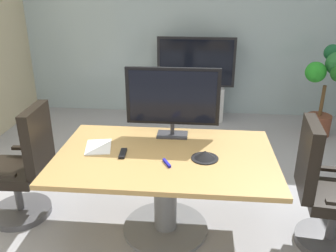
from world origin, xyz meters
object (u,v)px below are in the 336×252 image
remote_control (123,153)px  office_chair_right (325,197)px  potted_plant (326,83)px  conference_phone (205,155)px  conference_table (165,176)px  tv_monitor (173,98)px  office_chair_left (24,173)px  wall_display_unit (195,92)px

remote_control → office_chair_right: bearing=-4.4°
office_chair_right → potted_plant: bearing=-9.8°
office_chair_right → conference_phone: 1.04m
conference_table → office_chair_right: size_ratio=1.65×
remote_control → tv_monitor: bearing=45.0°
office_chair_left → tv_monitor: 1.52m
wall_display_unit → tv_monitor: bearing=-94.0°
conference_phone → remote_control: bearing=178.6°
tv_monitor → remote_control: tv_monitor is taller
office_chair_right → conference_table: bearing=94.1°
wall_display_unit → conference_table: bearing=-94.1°
office_chair_left → wall_display_unit: size_ratio=0.83×
office_chair_right → potted_plant: 2.50m
conference_table → remote_control: 0.41m
wall_display_unit → potted_plant: 1.90m
wall_display_unit → conference_phone: bearing=-87.5°
tv_monitor → potted_plant: 2.78m
remote_control → wall_display_unit: bearing=75.5°
conference_table → conference_phone: bearing=-8.5°
office_chair_left → conference_phone: 1.67m
tv_monitor → conference_phone: bearing=-56.2°
conference_table → office_chair_left: office_chair_left is taller
conference_phone → conference_table: bearing=171.5°
office_chair_right → wall_display_unit: size_ratio=0.83×
tv_monitor → office_chair_left: bearing=-167.4°
office_chair_left → tv_monitor: size_ratio=1.30×
office_chair_right → tv_monitor: bearing=77.1°
tv_monitor → conference_phone: tv_monitor is taller
wall_display_unit → conference_phone: wall_display_unit is taller
office_chair_left → potted_plant: potted_plant is taller
tv_monitor → potted_plant: size_ratio=0.66×
conference_table → wall_display_unit: wall_display_unit is taller
conference_table → conference_phone: (0.33, -0.05, 0.23)m
potted_plant → wall_display_unit: bearing=164.5°
potted_plant → conference_phone: (-1.68, -2.37, 0.01)m
office_chair_left → remote_control: bearing=80.4°
potted_plant → remote_control: bearing=-135.0°
tv_monitor → remote_control: bearing=-131.4°
office_chair_right → potted_plant: (0.70, 2.38, 0.32)m
wall_display_unit → remote_control: (-0.55, -2.85, 0.32)m
conference_table → remote_control: remote_control is taller
wall_display_unit → office_chair_left: bearing=-119.0°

